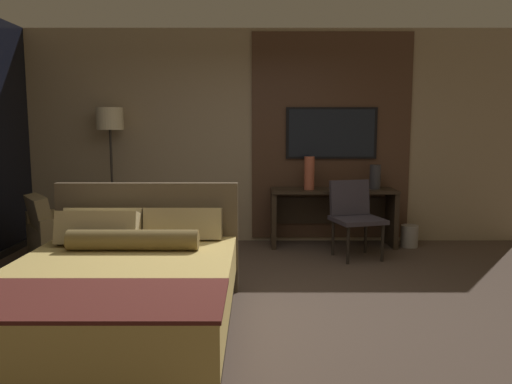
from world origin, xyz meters
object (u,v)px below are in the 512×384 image
(desk, at_px, (333,208))
(vase_short, at_px, (375,177))
(waste_bin, at_px, (410,236))
(armchair_by_window, at_px, (66,238))
(tv, at_px, (332,133))
(vase_tall, at_px, (310,173))
(floor_lamp, at_px, (111,130))
(book, at_px, (344,188))
(bed, at_px, (121,292))
(desk_chair, at_px, (354,212))

(desk, distance_m, vase_short, 0.67)
(vase_short, height_order, waste_bin, vase_short)
(armchair_by_window, height_order, vase_short, vase_short)
(tv, height_order, vase_tall, tv)
(tv, distance_m, floor_lamp, 2.86)
(tv, xyz_separation_m, book, (0.13, -0.24, -0.70))
(bed, distance_m, tv, 3.80)
(floor_lamp, bearing_deg, armchair_by_window, -113.51)
(bed, distance_m, desk_chair, 3.13)
(desk, height_order, desk_chair, desk_chair)
(desk, height_order, armchair_by_window, armchair_by_window)
(tv, distance_m, desk_chair, 1.21)
(book, relative_size, waste_bin, 0.92)
(tv, height_order, armchair_by_window, tv)
(vase_short, height_order, book, vase_short)
(vase_short, relative_size, book, 1.21)
(tv, xyz_separation_m, vase_short, (0.54, -0.22, -0.56))
(bed, bearing_deg, waste_bin, 42.44)
(vase_short, distance_m, waste_bin, 0.88)
(armchair_by_window, bearing_deg, bed, 175.01)
(desk, distance_m, armchair_by_window, 3.29)
(waste_bin, bearing_deg, floor_lamp, 178.12)
(desk_chair, relative_size, book, 3.51)
(tv, distance_m, armchair_by_window, 3.54)
(book, distance_m, waste_bin, 1.05)
(desk, distance_m, book, 0.29)
(desk_chair, xyz_separation_m, armchair_by_window, (-3.36, -0.18, -0.28))
(vase_short, bearing_deg, book, -178.03)
(tv, height_order, floor_lamp, tv)
(bed, xyz_separation_m, tv, (2.00, 3.03, 1.14))
(desk, xyz_separation_m, waste_bin, (0.98, -0.10, -0.36))
(vase_short, bearing_deg, waste_bin, -10.40)
(desk, relative_size, waste_bin, 5.68)
(floor_lamp, bearing_deg, waste_bin, -1.88)
(vase_short, relative_size, waste_bin, 1.11)
(vase_tall, distance_m, book, 0.49)
(tv, xyz_separation_m, desk_chair, (0.17, -0.78, -0.91))
(armchair_by_window, xyz_separation_m, vase_tall, (2.88, 0.66, 0.69))
(desk_chair, relative_size, vase_tall, 2.15)
(vase_short, bearing_deg, vase_tall, -175.34)
(desk, distance_m, desk_chair, 0.59)
(desk, xyz_separation_m, vase_tall, (-0.31, -0.08, 0.45))
(vase_tall, relative_size, book, 1.63)
(desk, bearing_deg, waste_bin, -5.57)
(bed, bearing_deg, desk, 54.70)
(desk_chair, height_order, floor_lamp, floor_lamp)
(floor_lamp, bearing_deg, vase_short, -0.74)
(bed, relative_size, book, 8.36)
(desk_chair, distance_m, armchair_by_window, 3.38)
(book, bearing_deg, tv, 119.47)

